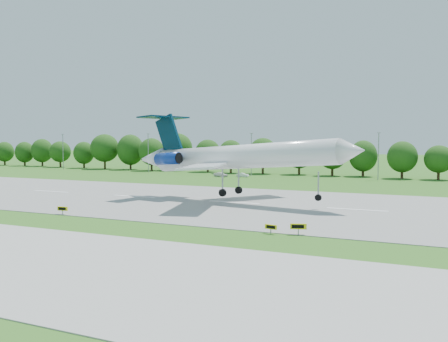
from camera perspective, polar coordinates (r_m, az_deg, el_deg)
ground at (r=61.04m, az=-8.50°, el=-6.35°), size 600.00×600.00×0.00m
runway at (r=82.76m, az=1.16°, el=-3.63°), size 400.00×45.00×0.08m
taxiway at (r=47.43m, az=-20.80°, el=-9.43°), size 400.00×23.00×0.08m
tree_line at (r=145.92m, az=11.93°, el=1.90°), size 288.40×8.40×10.40m
light_poles at (r=136.84m, az=9.95°, el=1.87°), size 175.90×0.25×12.19m
airliner at (r=82.68m, az=0.85°, el=1.70°), size 42.71×30.74×13.89m
taxi_sign_left at (r=73.35m, az=-17.97°, el=-4.13°), size 1.63×0.34×1.14m
taxi_sign_centre at (r=55.92m, az=8.50°, el=-6.31°), size 1.78×0.74×1.27m
taxi_sign_right at (r=56.19m, az=5.37°, el=-6.40°), size 1.50×0.47×1.05m
service_vehicle_a at (r=138.04m, az=2.14°, el=-0.46°), size 3.48×1.38×1.13m
service_vehicle_b at (r=138.64m, az=-0.38°, el=-0.39°), size 4.13×1.91×1.37m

